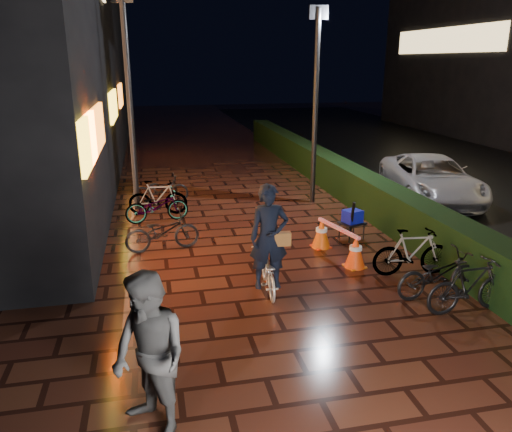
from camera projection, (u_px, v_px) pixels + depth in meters
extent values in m
plane|color=#381911|center=(299.00, 296.00, 8.77)|extent=(80.00, 80.00, 0.00)
cube|color=black|center=(325.00, 168.00, 16.74)|extent=(0.70, 20.00, 1.00)
imported|color=#4F5052|center=(150.00, 357.00, 5.28)|extent=(1.11, 1.17, 1.90)
imported|color=#BABAC0|center=(431.00, 178.00, 14.65)|extent=(3.00, 4.91, 1.27)
cube|color=yellow|center=(88.00, 142.00, 8.70)|extent=(0.08, 2.00, 0.90)
cube|color=orange|center=(96.00, 130.00, 10.10)|extent=(0.08, 3.00, 0.90)
cube|color=yellow|center=(113.00, 106.00, 15.70)|extent=(0.08, 2.80, 0.90)
cube|color=orange|center=(120.00, 95.00, 20.37)|extent=(0.08, 2.20, 0.90)
cube|color=#FFD88C|center=(445.00, 40.00, 26.77)|extent=(0.06, 10.00, 1.30)
cylinder|color=black|center=(315.00, 111.00, 13.78)|extent=(0.15, 0.15, 5.26)
cube|color=black|center=(319.00, 12.00, 13.03)|extent=(0.51, 0.11, 0.35)
cylinder|color=black|center=(130.00, 106.00, 13.13)|extent=(0.18, 0.18, 5.62)
imported|color=silver|center=(268.00, 272.00, 8.87)|extent=(0.59, 1.42, 0.73)
imported|color=black|center=(269.00, 237.00, 8.56)|extent=(0.71, 0.50, 1.85)
cube|color=#9B5F2A|center=(281.00, 239.00, 8.58)|extent=(0.33, 0.17, 0.24)
cone|color=#FF450D|center=(355.00, 251.00, 9.90)|extent=(0.42, 0.42, 0.67)
cone|color=#F15A0C|center=(321.00, 233.00, 10.96)|extent=(0.42, 0.42, 0.67)
cube|color=#DC5B0B|center=(355.00, 266.00, 10.00)|extent=(0.44, 0.44, 0.03)
cube|color=#FA320D|center=(321.00, 246.00, 11.06)|extent=(0.44, 0.44, 0.03)
cube|color=red|center=(338.00, 228.00, 10.35)|extent=(0.40, 1.40, 0.07)
cube|color=black|center=(352.00, 223.00, 11.44)|extent=(0.64, 0.58, 0.04)
cylinder|color=black|center=(349.00, 235.00, 11.26)|extent=(0.04, 0.04, 0.37)
cylinder|color=black|center=(364.00, 232.00, 11.46)|extent=(0.04, 0.04, 0.37)
cylinder|color=black|center=(339.00, 231.00, 11.55)|extent=(0.04, 0.04, 0.37)
cylinder|color=black|center=(354.00, 228.00, 11.75)|extent=(0.04, 0.04, 0.37)
cube|color=#0D14B3|center=(352.00, 216.00, 11.40)|extent=(0.47, 0.43, 0.29)
cylinder|color=black|center=(352.00, 220.00, 11.21)|extent=(0.18, 0.42, 0.94)
imported|color=black|center=(158.00, 198.00, 13.27)|extent=(1.59, 0.60, 0.93)
imported|color=black|center=(160.00, 189.00, 14.30)|extent=(1.65, 0.72, 0.84)
imported|color=black|center=(162.00, 232.00, 10.76)|extent=(1.66, 0.78, 0.84)
imported|color=black|center=(157.00, 206.00, 12.68)|extent=(1.66, 0.78, 0.84)
imported|color=black|center=(470.00, 286.00, 8.07)|extent=(1.57, 0.51, 0.93)
imported|color=black|center=(438.00, 274.00, 8.63)|extent=(1.64, 0.70, 0.84)
imported|color=black|center=(412.00, 252.00, 9.49)|extent=(1.59, 0.59, 0.93)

